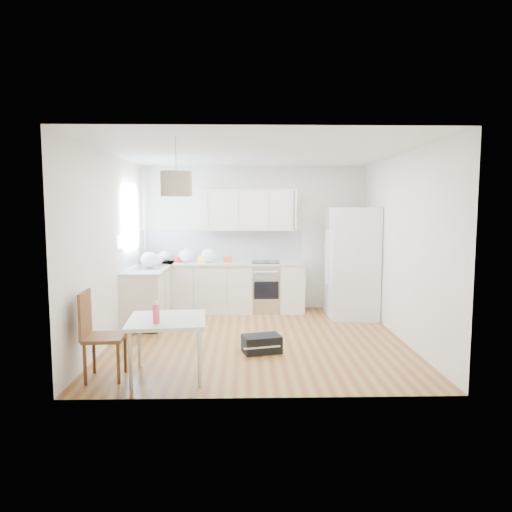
{
  "coord_description": "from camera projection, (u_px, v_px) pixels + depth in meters",
  "views": [
    {
      "loc": [
        -0.18,
        -6.54,
        1.91
      ],
      "look_at": [
        -0.01,
        0.4,
        1.18
      ],
      "focal_mm": 32.0,
      "sensor_mm": 36.0,
      "label": 1
    }
  ],
  "objects": [
    {
      "name": "backsplash_back",
      "position": [
        223.0,
        245.0,
        8.64
      ],
      "size": [
        3.0,
        0.01,
        0.58
      ],
      "primitive_type": "cube",
      "color": "white",
      "rests_on": "wall_back"
    },
    {
      "name": "counter_back",
      "position": [
        222.0,
        263.0,
        8.38
      ],
      "size": [
        3.02,
        0.64,
        0.04
      ],
      "primitive_type": "cube",
      "color": "#BBBEC1",
      "rests_on": "cabinets_back"
    },
    {
      "name": "grocery_bag_d",
      "position": [
        157.0,
        260.0,
        7.99
      ],
      "size": [
        0.21,
        0.18,
        0.19
      ],
      "primitive_type": "ellipsoid",
      "color": "white",
      "rests_on": "counter_back"
    },
    {
      "name": "drink_bottle",
      "position": [
        156.0,
        312.0,
        4.9
      ],
      "size": [
        0.08,
        0.08,
        0.25
      ],
      "primitive_type": "cylinder",
      "rotation": [
        0.0,
        0.0,
        0.1
      ],
      "color": "#E74060",
      "rests_on": "dining_table"
    },
    {
      "name": "sink",
      "position": [
        149.0,
        267.0,
        7.71
      ],
      "size": [
        0.5,
        0.8,
        0.16
      ],
      "primitive_type": null,
      "color": "#B7BABC",
      "rests_on": "counter_left"
    },
    {
      "name": "refrigerator",
      "position": [
        352.0,
        262.0,
        8.02
      ],
      "size": [
        0.92,
        0.97,
        1.93
      ],
      "primitive_type": null,
      "rotation": [
        0.0,
        0.0,
        -0.01
      ],
      "color": "white",
      "rests_on": "floor"
    },
    {
      "name": "dining_table",
      "position": [
        167.0,
        325.0,
        5.14
      ],
      "size": [
        0.93,
        0.93,
        0.67
      ],
      "rotation": [
        0.0,
        0.0,
        0.1
      ],
      "color": "beige",
      "rests_on": "floor"
    },
    {
      "name": "snack_orange",
      "position": [
        228.0,
        260.0,
        8.39
      ],
      "size": [
        0.15,
        0.1,
        0.1
      ],
      "primitive_type": "cube",
      "rotation": [
        0.0,
        0.0,
        0.07
      ],
      "color": "#E64A14",
      "rests_on": "counter_back"
    },
    {
      "name": "snack_red",
      "position": [
        179.0,
        260.0,
        8.38
      ],
      "size": [
        0.17,
        0.16,
        0.1
      ],
      "primitive_type": "cube",
      "rotation": [
        0.0,
        0.0,
        0.63
      ],
      "color": "red",
      "rests_on": "counter_back"
    },
    {
      "name": "cabinets_left",
      "position": [
        151.0,
        294.0,
        7.81
      ],
      "size": [
        0.6,
        1.8,
        0.88
      ],
      "primitive_type": "cube",
      "color": "silver",
      "rests_on": "floor"
    },
    {
      "name": "grocery_bag_c",
      "position": [
        209.0,
        256.0,
        8.36
      ],
      "size": [
        0.28,
        0.24,
        0.25
      ],
      "primitive_type": "ellipsoid",
      "color": "white",
      "rests_on": "counter_back"
    },
    {
      "name": "grocery_bag_b",
      "position": [
        186.0,
        255.0,
        8.4
      ],
      "size": [
        0.27,
        0.23,
        0.25
      ],
      "primitive_type": "ellipsoid",
      "color": "white",
      "rests_on": "counter_back"
    },
    {
      "name": "gym_bag",
      "position": [
        262.0,
        344.0,
        6.07
      ],
      "size": [
        0.56,
        0.43,
        0.23
      ],
      "primitive_type": "cube",
      "rotation": [
        0.0,
        0.0,
        0.25
      ],
      "color": "black",
      "rests_on": "floor"
    },
    {
      "name": "backsplash_left",
      "position": [
        132.0,
        250.0,
        7.72
      ],
      "size": [
        0.01,
        1.8,
        0.58
      ],
      "primitive_type": "cube",
      "color": "white",
      "rests_on": "wall_left"
    },
    {
      "name": "dining_chair",
      "position": [
        105.0,
        335.0,
        5.09
      ],
      "size": [
        0.44,
        0.44,
        1.0
      ],
      "primitive_type": null,
      "rotation": [
        0.0,
        0.0,
        0.05
      ],
      "color": "#523518",
      "rests_on": "floor"
    },
    {
      "name": "grocery_bag_e",
      "position": [
        149.0,
        260.0,
        7.59
      ],
      "size": [
        0.3,
        0.25,
        0.27
      ],
      "primitive_type": "ellipsoid",
      "color": "white",
      "rests_on": "counter_left"
    },
    {
      "name": "upper_cabinets",
      "position": [
        247.0,
        210.0,
        8.43
      ],
      "size": [
        1.7,
        0.32,
        0.75
      ],
      "primitive_type": "cube",
      "color": "silver",
      "rests_on": "wall_back"
    },
    {
      "name": "wall_left",
      "position": [
        111.0,
        248.0,
        6.51
      ],
      "size": [
        0.0,
        4.2,
        4.2
      ],
      "primitive_type": "plane",
      "rotation": [
        1.57,
        0.0,
        1.57
      ],
      "color": "silver",
      "rests_on": "floor"
    },
    {
      "name": "grocery_bag_a",
      "position": [
        164.0,
        257.0,
        8.39
      ],
      "size": [
        0.23,
        0.19,
        0.2
      ],
      "primitive_type": "ellipsoid",
      "color": "white",
      "rests_on": "counter_back"
    },
    {
      "name": "cabinets_back",
      "position": [
        222.0,
        288.0,
        8.43
      ],
      "size": [
        3.0,
        0.6,
        0.88
      ],
      "primitive_type": "cube",
      "color": "silver",
      "rests_on": "floor"
    },
    {
      "name": "ceiling",
      "position": [
        258.0,
        152.0,
        6.42
      ],
      "size": [
        4.2,
        4.2,
        0.0
      ],
      "primitive_type": "plane",
      "rotation": [
        3.14,
        0.0,
        0.0
      ],
      "color": "white",
      "rests_on": "wall_back"
    },
    {
      "name": "wall_right",
      "position": [
        402.0,
        247.0,
        6.61
      ],
      "size": [
        0.0,
        4.2,
        4.2
      ],
      "primitive_type": "plane",
      "rotation": [
        1.57,
        0.0,
        -1.57
      ],
      "color": "silver",
      "rests_on": "floor"
    },
    {
      "name": "counter_left",
      "position": [
        150.0,
        268.0,
        7.76
      ],
      "size": [
        0.64,
        1.82,
        0.04
      ],
      "primitive_type": "cube",
      "color": "#BBBEC1",
      "rests_on": "cabinets_left"
    },
    {
      "name": "pendant_lamp",
      "position": [
        176.0,
        184.0,
        5.04
      ],
      "size": [
        0.39,
        0.39,
        0.27
      ],
      "primitive_type": "cylinder",
      "rotation": [
        0.0,
        0.0,
        -0.14
      ],
      "color": "#B7A48C",
      "rests_on": "ceiling"
    },
    {
      "name": "window_glassblock",
      "position": [
        131.0,
        218.0,
        7.61
      ],
      "size": [
        0.02,
        1.0,
        1.0
      ],
      "primitive_type": "cube",
      "color": "#BFE0F9",
      "rests_on": "wall_left"
    },
    {
      "name": "floor",
      "position": [
        258.0,
        339.0,
        6.7
      ],
      "size": [
        4.2,
        4.2,
        0.0
      ],
      "primitive_type": "plane",
      "color": "brown",
      "rests_on": "ground"
    },
    {
      "name": "wall_back",
      "position": [
        255.0,
        238.0,
        8.65
      ],
      "size": [
        4.2,
        0.0,
        4.2
      ],
      "primitive_type": "plane",
      "rotation": [
        1.57,
        0.0,
        0.0
      ],
      "color": "silver",
      "rests_on": "floor"
    },
    {
      "name": "snack_yellow",
      "position": [
        203.0,
        259.0,
        8.37
      ],
      "size": [
        0.2,
        0.18,
        0.12
      ],
      "primitive_type": "cube",
      "rotation": [
        0.0,
        0.0,
        -0.54
      ],
      "color": "yellow",
      "rests_on": "counter_back"
    },
    {
      "name": "range_oven",
      "position": [
        266.0,
        288.0,
        8.45
      ],
      "size": [
        0.5,
        0.61,
        0.88
      ],
      "primitive_type": null,
      "color": "#B7BABC",
      "rests_on": "floor"
    }
  ]
}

